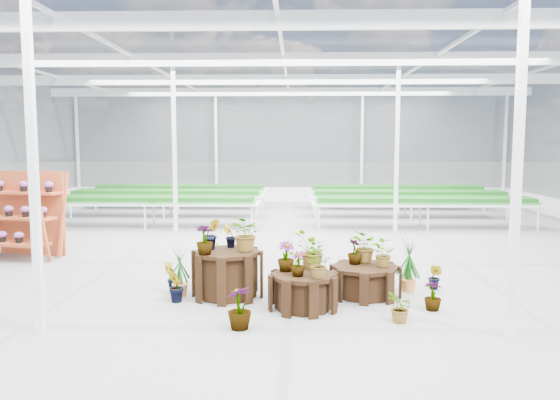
{
  "coord_description": "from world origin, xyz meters",
  "views": [
    {
      "loc": [
        0.29,
        -10.74,
        2.45
      ],
      "look_at": [
        -0.02,
        0.19,
        1.3
      ],
      "focal_mm": 35.0,
      "sensor_mm": 36.0,
      "label": 1
    }
  ],
  "objects_px": {
    "plinth_tall": "(228,274)",
    "bird_table": "(42,217)",
    "shelf_rack": "(19,215)",
    "plinth_low": "(365,281)",
    "plinth_mid": "(303,291)"
  },
  "relations": [
    {
      "from": "plinth_tall",
      "to": "shelf_rack",
      "type": "bearing_deg",
      "value": 149.42
    },
    {
      "from": "plinth_tall",
      "to": "bird_table",
      "type": "distance_m",
      "value": 5.85
    },
    {
      "from": "shelf_rack",
      "to": "plinth_low",
      "type": "bearing_deg",
      "value": -9.51
    },
    {
      "from": "shelf_rack",
      "to": "bird_table",
      "type": "height_order",
      "value": "shelf_rack"
    },
    {
      "from": "bird_table",
      "to": "plinth_tall",
      "type": "bearing_deg",
      "value": -40.87
    },
    {
      "from": "plinth_tall",
      "to": "shelf_rack",
      "type": "xyz_separation_m",
      "value": [
        -4.8,
        2.83,
        0.55
      ]
    },
    {
      "from": "plinth_low",
      "to": "shelf_rack",
      "type": "relative_size",
      "value": 0.6
    },
    {
      "from": "shelf_rack",
      "to": "bird_table",
      "type": "distance_m",
      "value": 0.74
    },
    {
      "from": "bird_table",
      "to": "plinth_low",
      "type": "bearing_deg",
      "value": -30.21
    },
    {
      "from": "shelf_rack",
      "to": "plinth_mid",
      "type": "bearing_deg",
      "value": -17.96
    },
    {
      "from": "plinth_tall",
      "to": "plinth_low",
      "type": "height_order",
      "value": "plinth_tall"
    },
    {
      "from": "plinth_low",
      "to": "shelf_rack",
      "type": "bearing_deg",
      "value": 158.66
    },
    {
      "from": "plinth_tall",
      "to": "bird_table",
      "type": "xyz_separation_m",
      "value": [
        -4.63,
        3.54,
        0.42
      ]
    },
    {
      "from": "plinth_mid",
      "to": "shelf_rack",
      "type": "distance_m",
      "value": 6.94
    },
    {
      "from": "plinth_tall",
      "to": "plinth_mid",
      "type": "xyz_separation_m",
      "value": [
        1.2,
        -0.6,
        -0.11
      ]
    }
  ]
}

